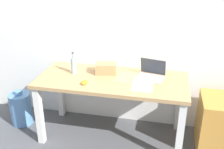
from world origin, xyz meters
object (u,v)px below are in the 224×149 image
desk (112,87)px  cardboard_box (106,68)px  computer_mouse (84,82)px  filing_cabinet (217,124)px  beer_bottle (74,65)px  water_cooler_jug (21,108)px  laptop_right (151,74)px

desk → cardboard_box: size_ratio=7.09×
computer_mouse → filing_cabinet: (1.43, 0.21, -0.46)m
cardboard_box → filing_cabinet: 1.38m
beer_bottle → filing_cabinet: (1.63, -0.03, -0.54)m
cardboard_box → water_cooler_jug: size_ratio=0.50×
cardboard_box → desk: bearing=-53.6°
filing_cabinet → computer_mouse: bearing=-171.5°
beer_bottle → computer_mouse: size_ratio=2.50×
beer_bottle → computer_mouse: (0.21, -0.25, -0.08)m
beer_bottle → cardboard_box: 0.37m
computer_mouse → beer_bottle: bearing=134.8°
computer_mouse → filing_cabinet: 1.52m
desk → computer_mouse: 0.34m
computer_mouse → laptop_right: bearing=30.4°
beer_bottle → cardboard_box: size_ratio=1.07×
computer_mouse → cardboard_box: 0.37m
cardboard_box → filing_cabinet: cardboard_box is taller
beer_bottle → cardboard_box: bearing=13.0°
desk → laptop_right: (0.41, 0.12, 0.15)m
water_cooler_jug → desk: bearing=-0.4°
filing_cabinet → cardboard_box: bearing=174.7°
laptop_right → cardboard_box: size_ratio=1.41×
beer_bottle → water_cooler_jug: beer_bottle is taller
laptop_right → computer_mouse: size_ratio=3.28×
cardboard_box → computer_mouse: bearing=-114.8°
water_cooler_jug → computer_mouse: bearing=-12.0°
beer_bottle → water_cooler_jug: 0.97m
beer_bottle → filing_cabinet: bearing=-1.2°
laptop_right → beer_bottle: (-0.88, -0.06, 0.06)m
water_cooler_jug → laptop_right: bearing=4.1°
laptop_right → beer_bottle: size_ratio=1.31×
laptop_right → filing_cabinet: 0.90m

